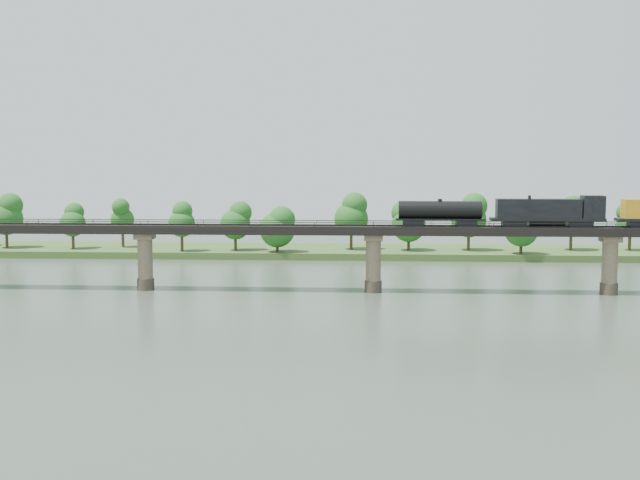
{
  "coord_description": "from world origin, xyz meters",
  "views": [
    {
      "loc": [
        -0.67,
        -107.41,
        22.6
      ],
      "look_at": [
        -9.22,
        30.0,
        9.0
      ],
      "focal_mm": 45.0,
      "sensor_mm": 36.0,
      "label": 1
    }
  ],
  "objects": [
    {
      "name": "far_treeline",
      "position": [
        -8.21,
        80.52,
        8.83
      ],
      "size": [
        289.06,
        17.54,
        13.6
      ],
      "color": "#382619",
      "rests_on": "far_bank"
    },
    {
      "name": "ground",
      "position": [
        0.0,
        0.0,
        0.0
      ],
      "size": [
        400.0,
        400.0,
        0.0
      ],
      "primitive_type": "plane",
      "color": "#334133",
      "rests_on": "ground"
    },
    {
      "name": "freight_train",
      "position": [
        43.53,
        30.0,
        14.04
      ],
      "size": [
        77.18,
        3.01,
        5.31
      ],
      "color": "black",
      "rests_on": "bridge"
    },
    {
      "name": "bridge_superstructure",
      "position": [
        0.0,
        30.0,
        11.79
      ],
      "size": [
        220.0,
        4.9,
        0.75
      ],
      "color": "black",
      "rests_on": "bridge"
    },
    {
      "name": "far_bank",
      "position": [
        0.0,
        85.0,
        0.8
      ],
      "size": [
        300.0,
        24.0,
        1.6
      ],
      "primitive_type": "cube",
      "color": "#324E1F",
      "rests_on": "ground"
    },
    {
      "name": "bridge",
      "position": [
        0.0,
        30.0,
        5.46
      ],
      "size": [
        236.0,
        30.0,
        11.5
      ],
      "color": "#473A2D",
      "rests_on": "ground"
    }
  ]
}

